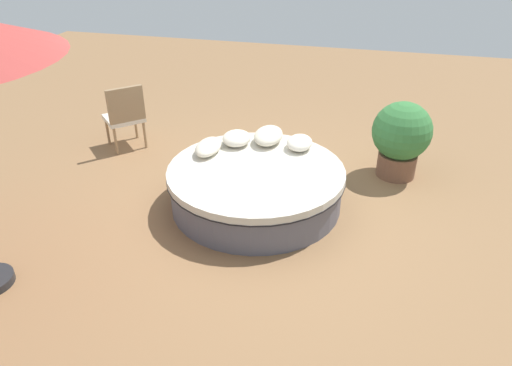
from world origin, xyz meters
name	(u,v)px	position (x,y,z in m)	size (l,w,h in m)	color
ground_plane	(256,204)	(0.00, 0.00, 0.00)	(16.00, 16.00, 0.00)	olive
round_bed	(256,186)	(0.00, 0.00, 0.25)	(2.10, 2.10, 0.49)	#595966
throw_pillow_0	(300,143)	(-0.66, 0.40, 0.57)	(0.42, 0.32, 0.16)	silver
throw_pillow_1	(268,136)	(-0.75, -0.03, 0.58)	(0.55, 0.36, 0.19)	beige
throw_pillow_2	(236,138)	(-0.58, -0.41, 0.58)	(0.41, 0.36, 0.18)	silver
throw_pillow_3	(208,147)	(-0.27, -0.68, 0.57)	(0.53, 0.29, 0.15)	beige
patio_chair	(125,113)	(-1.04, -2.25, 0.56)	(0.72, 0.72, 0.98)	#997A56
planter	(401,136)	(-1.19, 1.64, 0.57)	(0.77, 0.77, 1.03)	brown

